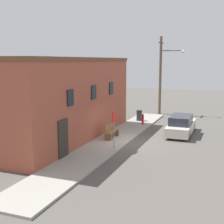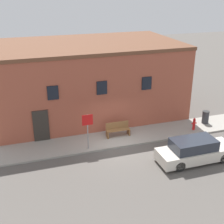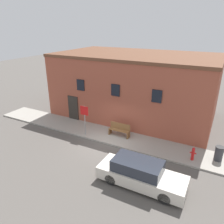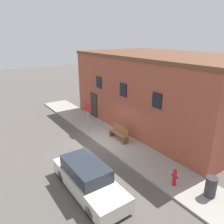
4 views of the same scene
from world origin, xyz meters
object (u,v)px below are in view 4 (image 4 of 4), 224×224
at_px(fire_hydrant, 175,177).
at_px(trash_bin, 211,187).
at_px(stop_sign, 88,111).
at_px(parked_car, 88,178).
at_px(bench, 119,133).

relative_size(fire_hydrant, trash_bin, 0.93).
height_order(fire_hydrant, trash_bin, trash_bin).
xyz_separation_m(stop_sign, trash_bin, (9.05, 1.06, -1.14)).
bearing_deg(parked_car, fire_hydrant, 58.97).
height_order(fire_hydrant, parked_car, parked_car).
distance_m(fire_hydrant, bench, 5.40).
bearing_deg(bench, parked_car, -52.34).
bearing_deg(stop_sign, fire_hydrant, 2.62).
distance_m(stop_sign, trash_bin, 9.18).
bearing_deg(trash_bin, bench, 179.61).
xyz_separation_m(bench, trash_bin, (6.74, -0.05, -0.00)).
distance_m(fire_hydrant, trash_bin, 1.56).
bearing_deg(parked_car, stop_sign, 150.74).
relative_size(fire_hydrant, parked_car, 0.19).
bearing_deg(fire_hydrant, bench, 171.97).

